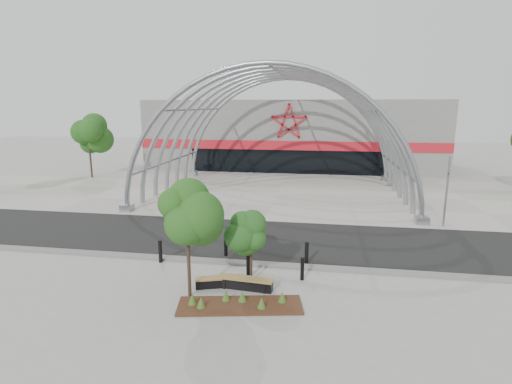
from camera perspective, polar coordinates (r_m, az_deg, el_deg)
The scene contains 18 objects.
ground at distance 19.51m, azimuth -1.93°, elevation -9.97°, with size 140.00×140.00×0.00m, color #979792.
road at distance 22.73m, azimuth -0.21°, elevation -6.66°, with size 140.00×7.00×0.02m, color black.
forecourt at distance 34.20m, azimuth 3.13°, elevation -0.19°, with size 60.00×17.00×0.04m, color #A4A094.
kerb at distance 19.26m, azimuth -2.08°, elevation -10.08°, with size 60.00×0.50×0.12m, color slate.
arena_building at distance 51.39m, azimuth 5.39°, elevation 8.42°, with size 34.00×15.24×8.00m.
vault_canopy at distance 34.20m, azimuth 3.13°, elevation -0.19°, with size 20.80×15.80×20.36m.
planting_bed at distance 15.54m, azimuth -2.56°, elevation -15.61°, with size 4.82×2.28×0.49m.
signal_pole at distance 26.98m, azimuth 25.60°, elevation 0.18°, with size 0.24×0.62×4.39m.
street_tree_0 at distance 15.38m, azimuth -9.81°, elevation -4.12°, with size 1.89×1.89×4.30m.
street_tree_1 at distance 16.72m, azimuth -0.71°, elevation -5.22°, with size 1.39×1.39×3.28m.
bench_0 at distance 17.04m, azimuth -5.22°, elevation -12.68°, with size 2.07×1.03×0.43m.
bench_1 at distance 16.79m, azimuth -1.55°, elevation -12.92°, with size 2.36×0.73×0.49m.
bollard_0 at distance 19.82m, azimuth -13.51°, elevation -8.23°, with size 0.18×0.18×1.12m, color black.
bollard_1 at distance 20.14m, azimuth -4.34°, elevation -7.61°, with size 0.17×0.17×1.09m, color black.
bollard_2 at distance 17.68m, azimuth -1.13°, elevation -10.60°, with size 0.16×0.16×1.02m, color black.
bollard_3 at distance 17.58m, azimuth 6.63°, elevation -10.85°, with size 0.16×0.16×1.01m, color black.
bollard_4 at distance 19.20m, azimuth 7.24°, elevation -8.67°, with size 0.18×0.18×1.11m, color black.
bg_tree_0 at distance 44.55m, azimuth -22.85°, elevation 7.78°, with size 3.00×3.00×6.45m.
Camera 1 is at (3.57, -17.71, 7.38)m, focal length 28.00 mm.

